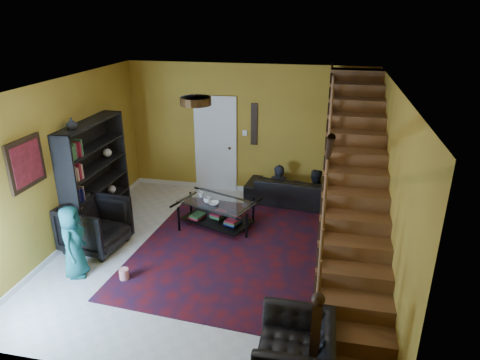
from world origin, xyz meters
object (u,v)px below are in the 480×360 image
object	(u,v)px
bookshelf	(96,177)
armchair_left	(95,225)
armchair_right	(295,351)
sofa	(294,190)
coffee_table	(217,212)

from	to	relation	value
bookshelf	armchair_left	xyz separation A→B (m)	(0.35, -0.80, -0.53)
bookshelf	armchair_right	size ratio (longest dim) A/B	2.07
sofa	armchair_left	distance (m)	4.01
armchair_left	armchair_right	world-z (taller)	armchair_left
sofa	armchair_right	xyz separation A→B (m)	(0.42, -4.55, 0.03)
bookshelf	armchair_left	world-z (taller)	bookshelf
sofa	bookshelf	bearing A→B (deg)	32.26
armchair_right	coffee_table	size ratio (longest dim) A/B	0.64
armchair_right	bookshelf	bearing A→B (deg)	-126.57
armchair_left	coffee_table	distance (m)	2.17
bookshelf	coffee_table	bearing A→B (deg)	9.86
armchair_left	armchair_right	size ratio (longest dim) A/B	0.98
bookshelf	armchair_right	world-z (taller)	bookshelf
coffee_table	bookshelf	bearing A→B (deg)	-170.14
sofa	coffee_table	distance (m)	1.86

